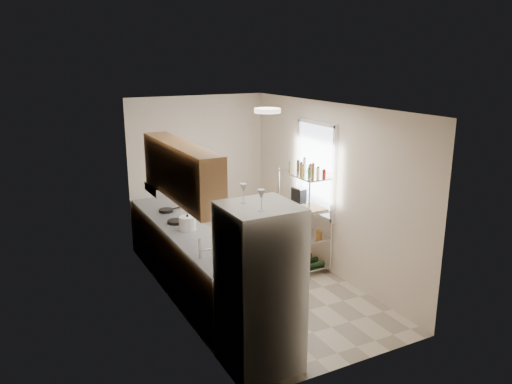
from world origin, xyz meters
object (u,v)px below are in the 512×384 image
rice_cooker (188,223)px  espresso_machine (299,195)px  cutting_board (312,208)px  frying_pan_large (176,222)px  refrigerator (260,288)px

rice_cooker → espresso_machine: size_ratio=0.94×
rice_cooker → cutting_board: size_ratio=0.57×
rice_cooker → frying_pan_large: 0.36m
refrigerator → frying_pan_large: refrigerator is taller
rice_cooker → espresso_machine: (1.89, 0.09, 0.14)m
refrigerator → cutting_board: 2.58m
rice_cooker → espresso_machine: 1.90m
refrigerator → cutting_board: size_ratio=4.35×
frying_pan_large → rice_cooker: bearing=-103.7°
rice_cooker → frying_pan_large: bearing=98.2°
cutting_board → frying_pan_large: bearing=161.8°
refrigerator → rice_cooker: bearing=90.8°
frying_pan_large → espresso_machine: size_ratio=1.01×
espresso_machine → cutting_board: bearing=-100.4°
frying_pan_large → espresso_machine: espresso_machine is taller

